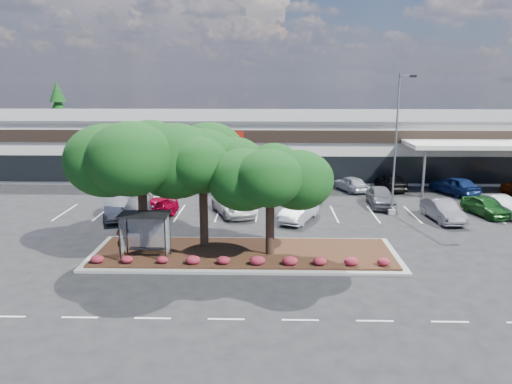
{
  "coord_description": "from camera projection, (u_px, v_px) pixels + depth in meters",
  "views": [
    {
      "loc": [
        -0.61,
        -23.78,
        10.12
      ],
      "look_at": [
        -1.45,
        9.52,
        2.6
      ],
      "focal_mm": 35.0,
      "sensor_mm": 36.0,
      "label": 1
    }
  ],
  "objects": [
    {
      "name": "ground",
      "position": [
        280.0,
        283.0,
        25.4
      ],
      "size": [
        160.0,
        160.0,
        0.0
      ],
      "primitive_type": "plane",
      "color": "black",
      "rests_on": "ground"
    },
    {
      "name": "retail_store",
      "position": [
        274.0,
        141.0,
        57.77
      ],
      "size": [
        80.4,
        25.2,
        6.25
      ],
      "color": "silver",
      "rests_on": "ground"
    },
    {
      "name": "landscape_island",
      "position": [
        244.0,
        254.0,
        29.32
      ],
      "size": [
        18.0,
        6.0,
        0.26
      ],
      "color": "gray",
      "rests_on": "ground"
    },
    {
      "name": "lane_markings",
      "position": [
        275.0,
        225.0,
        35.57
      ],
      "size": [
        33.12,
        20.06,
        0.01
      ],
      "color": "silver",
      "rests_on": "ground"
    },
    {
      "name": "shrub_row",
      "position": [
        242.0,
        260.0,
        27.19
      ],
      "size": [
        17.0,
        0.8,
        0.5
      ],
      "primitive_type": null,
      "color": "#982341",
      "rests_on": "landscape_island"
    },
    {
      "name": "bus_shelter",
      "position": [
        145.0,
        222.0,
        27.95
      ],
      "size": [
        2.75,
        1.55,
        2.59
      ],
      "color": "black",
      "rests_on": "landscape_island"
    },
    {
      "name": "island_tree_west",
      "position": [
        142.0,
        183.0,
        29.06
      ],
      "size": [
        7.2,
        7.2,
        7.89
      ],
      "primitive_type": null,
      "color": "black",
      "rests_on": "landscape_island"
    },
    {
      "name": "island_tree_mid",
      "position": [
        203.0,
        186.0,
        29.72
      ],
      "size": [
        6.6,
        6.6,
        7.32
      ],
      "primitive_type": null,
      "color": "black",
      "rests_on": "landscape_island"
    },
    {
      "name": "island_tree_east",
      "position": [
        270.0,
        199.0,
        28.25
      ],
      "size": [
        5.8,
        5.8,
        6.5
      ],
      "primitive_type": null,
      "color": "black",
      "rests_on": "landscape_island"
    },
    {
      "name": "conifer_north_west",
      "position": [
        59.0,
        117.0,
        69.89
      ],
      "size": [
        4.4,
        4.4,
        10.0
      ],
      "primitive_type": "cone",
      "color": "black",
      "rests_on": "ground"
    },
    {
      "name": "person_waiting",
      "position": [
        122.0,
        239.0,
        28.74
      ],
      "size": [
        0.76,
        0.61,
        1.8
      ],
      "primitive_type": "imported",
      "rotation": [
        0.0,
        0.0,
        2.84
      ],
      "color": "#594C47",
      "rests_on": "landscape_island"
    },
    {
      "name": "light_pole",
      "position": [
        396.0,
        154.0,
        37.3
      ],
      "size": [
        1.41,
        0.78,
        10.58
      ],
      "rotation": [
        0.0,
        0.0,
        -0.34
      ],
      "color": "gray",
      "rests_on": "ground"
    },
    {
      "name": "car_0",
      "position": [
        116.0,
        207.0,
        37.23
      ],
      "size": [
        3.16,
        5.15,
        1.6
      ],
      "primitive_type": "imported",
      "rotation": [
        0.0,
        0.0,
        0.32
      ],
      "color": "#5A5B62",
      "rests_on": "ground"
    },
    {
      "name": "car_1",
      "position": [
        139.0,
        209.0,
        36.53
      ],
      "size": [
        3.1,
        6.07,
        1.69
      ],
      "primitive_type": "imported",
      "rotation": [
        0.0,
        0.0,
        0.13
      ],
      "color": "#5C5D64",
      "rests_on": "ground"
    },
    {
      "name": "car_2",
      "position": [
        153.0,
        209.0,
        36.8
      ],
      "size": [
        3.58,
        5.02,
        1.59
      ],
      "primitive_type": "imported",
      "rotation": [
        0.0,
        0.0,
        -0.41
      ],
      "color": "#99001F",
      "rests_on": "ground"
    },
    {
      "name": "car_3",
      "position": [
        234.0,
        205.0,
        38.23
      ],
      "size": [
        4.14,
        5.82,
        1.47
      ],
      "primitive_type": "imported",
      "rotation": [
        0.0,
        0.0,
        0.36
      ],
      "color": "silver",
      "rests_on": "ground"
    },
    {
      "name": "car_4",
      "position": [
        299.0,
        210.0,
        36.49
      ],
      "size": [
        3.35,
        5.04,
        1.57
      ],
      "primitive_type": "imported",
      "rotation": [
        0.0,
        0.0,
        -0.39
      ],
      "color": "#A9ABB4",
      "rests_on": "ground"
    },
    {
      "name": "car_5",
      "position": [
        381.0,
        197.0,
        40.58
      ],
      "size": [
        2.01,
        4.77,
        1.61
      ],
      "primitive_type": "imported",
      "rotation": [
        0.0,
        0.0,
        -0.02
      ],
      "color": "slate",
      "rests_on": "ground"
    },
    {
      "name": "car_6",
      "position": [
        443.0,
        210.0,
        36.47
      ],
      "size": [
        2.13,
        4.83,
        1.54
      ],
      "primitive_type": "imported",
      "rotation": [
        0.0,
        0.0,
        0.11
      ],
      "color": "slate",
      "rests_on": "ground"
    },
    {
      "name": "car_7",
      "position": [
        501.0,
        206.0,
        38.07
      ],
      "size": [
        2.82,
        4.65,
        1.45
      ],
      "primitive_type": "imported",
      "rotation": [
        0.0,
        0.0,
        0.32
      ],
      "color": "silver",
      "rests_on": "ground"
    },
    {
      "name": "car_8",
      "position": [
        485.0,
        206.0,
        37.86
      ],
      "size": [
        2.71,
        4.55,
        1.45
      ],
      "primitive_type": "imported",
      "rotation": [
        0.0,
        0.0,
        0.25
      ],
      "color": "#1A521A",
      "rests_on": "ground"
    },
    {
      "name": "car_9",
      "position": [
        164.0,
        191.0,
        43.2
      ],
      "size": [
        1.7,
        4.21,
        1.36
      ],
      "primitive_type": "imported",
      "rotation": [
        0.0,
        0.0,
        3.08
      ],
      "color": "#A9ABB5",
      "rests_on": "ground"
    },
    {
      "name": "car_12",
      "position": [
        288.0,
        181.0,
        47.0
      ],
      "size": [
        3.38,
        6.03,
        1.65
      ],
      "primitive_type": "imported",
      "rotation": [
        0.0,
        0.0,
        3.34
      ],
      "color": "#989AA3",
      "rests_on": "ground"
    },
    {
      "name": "car_13",
      "position": [
        304.0,
        190.0,
        43.41
      ],
      "size": [
        3.02,
        4.71,
        1.49
      ],
      "primitive_type": "imported",
      "rotation": [
        0.0,
        0.0,
        3.45
      ],
      "color": "silver",
      "rests_on": "ground"
    },
    {
      "name": "car_14",
      "position": [
        351.0,
        183.0,
        46.26
      ],
      "size": [
        3.17,
        4.49,
        1.42
      ],
      "primitive_type": "imported",
      "rotation": [
        0.0,
        0.0,
        3.54
      ],
      "color": "silver",
      "rests_on": "ground"
    },
    {
      "name": "car_15",
      "position": [
        391.0,
        182.0,
        46.69
      ],
      "size": [
        2.58,
        4.84,
        1.57
      ],
      "primitive_type": "imported",
      "rotation": [
        0.0,
        0.0,
        3.31
      ],
      "color": "black",
      "rests_on": "ground"
    },
    {
      "name": "car_16",
      "position": [
        454.0,
        185.0,
        44.92
      ],
      "size": [
        3.78,
        5.32,
        1.68
      ],
      "primitive_type": "imported",
      "rotation": [
        0.0,
        0.0,
        3.55
      ],
      "color": "navy",
      "rests_on": "ground"
    }
  ]
}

